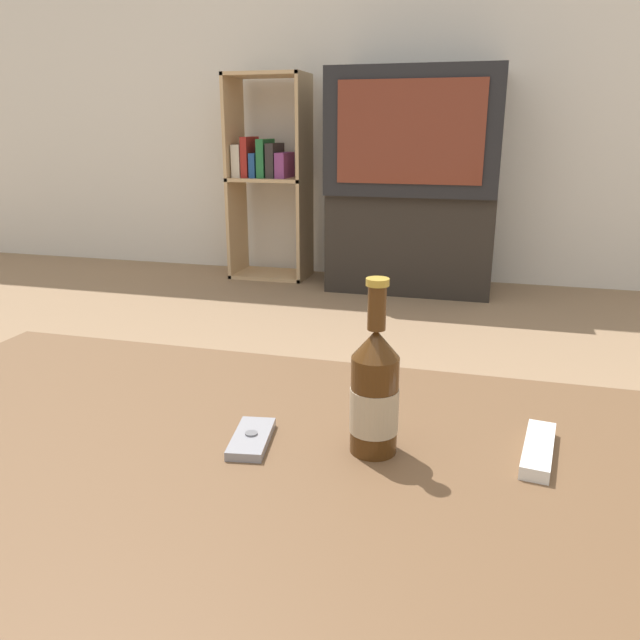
{
  "coord_description": "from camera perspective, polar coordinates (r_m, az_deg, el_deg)",
  "views": [
    {
      "loc": [
        0.37,
        -0.77,
        0.88
      ],
      "look_at": [
        0.06,
        0.35,
        0.52
      ],
      "focal_mm": 35.0,
      "sensor_mm": 36.0,
      "label": 1
    }
  ],
  "objects": [
    {
      "name": "bookshelf",
      "position": [
        3.81,
        -4.86,
        13.24
      ],
      "size": [
        0.46,
        0.3,
        1.18
      ],
      "color": "tan",
      "rests_on": "ground_plane"
    },
    {
      "name": "back_wall",
      "position": [
        3.83,
        10.54,
        23.17
      ],
      "size": [
        8.0,
        0.05,
        2.6
      ],
      "color": "silver",
      "rests_on": "ground_plane"
    },
    {
      "name": "beer_bottle",
      "position": [
        0.91,
        5.01,
        -6.66
      ],
      "size": [
        0.07,
        0.07,
        0.26
      ],
      "color": "#47280F",
      "rests_on": "coffee_table"
    },
    {
      "name": "coffee_table",
      "position": [
        0.99,
        -9.14,
        -14.04
      ],
      "size": [
        1.33,
        0.79,
        0.42
      ],
      "color": "brown",
      "rests_on": "ground_plane"
    },
    {
      "name": "television",
      "position": [
        3.52,
        8.76,
        16.62
      ],
      "size": [
        0.9,
        0.53,
        0.64
      ],
      "color": "black",
      "rests_on": "tv_stand"
    },
    {
      "name": "tv_stand",
      "position": [
        3.57,
        8.34,
        7.11
      ],
      "size": [
        0.9,
        0.44,
        0.54
      ],
      "color": "#28231E",
      "rests_on": "ground_plane"
    },
    {
      "name": "remote_control",
      "position": [
        0.98,
        19.33,
        -11.13
      ],
      "size": [
        0.06,
        0.16,
        0.02
      ],
      "rotation": [
        0.0,
        0.0,
        -0.13
      ],
      "color": "white",
      "rests_on": "coffee_table"
    },
    {
      "name": "cell_phone",
      "position": [
        0.97,
        -6.28,
        -10.72
      ],
      "size": [
        0.07,
        0.13,
        0.02
      ],
      "rotation": [
        0.0,
        0.0,
        0.16
      ],
      "color": "gray",
      "rests_on": "coffee_table"
    }
  ]
}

